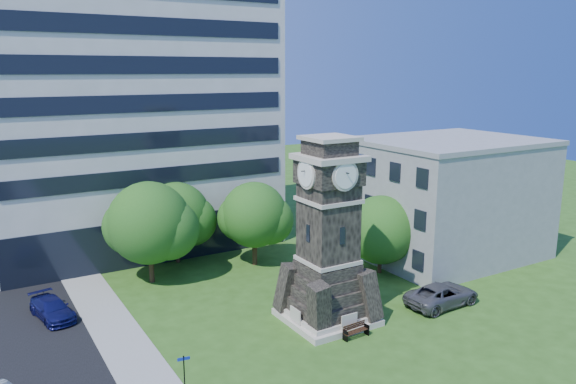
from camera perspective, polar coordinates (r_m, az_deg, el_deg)
ground at (r=35.30m, az=1.72°, el=-15.07°), size 160.00×160.00×0.00m
sidewalk at (r=36.10m, az=-16.14°, el=-14.88°), size 3.00×70.00×0.06m
clock_tower at (r=36.36m, az=4.08°, el=-5.25°), size 5.40×5.40×12.22m
office_tall at (r=54.05m, az=-16.28°, el=9.69°), size 26.20×15.11×28.60m
office_low at (r=51.61m, az=15.85°, el=-0.51°), size 15.20×12.20×10.40m
car_street_north at (r=41.25m, az=-22.85°, el=-10.88°), size 2.74×4.88×1.34m
car_east_lot at (r=41.47m, az=15.39°, el=-10.02°), size 5.75×2.82×1.57m
park_bench at (r=35.95m, az=6.87°, el=-13.76°), size 1.76×0.47×0.91m
street_sign at (r=29.40m, az=-10.50°, el=-17.72°), size 0.62×0.06×2.59m
tree_nw at (r=44.32m, az=-13.81°, el=-3.28°), size 7.01×6.37×7.98m
tree_nc at (r=48.61m, az=-11.21°, el=-2.55°), size 6.33×5.75×7.01m
tree_ne at (r=47.08m, az=-3.37°, el=-2.51°), size 6.09×5.54×7.15m
tree_east at (r=45.93m, az=9.48°, el=-3.96°), size 6.11×5.55×6.42m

